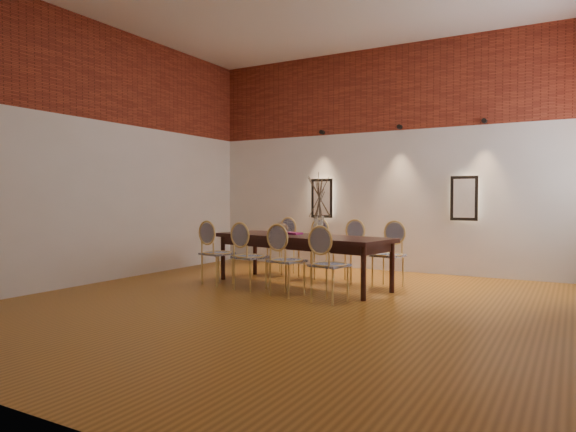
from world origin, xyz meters
The scene contains 24 objects.
floor centered at (0.00, 0.00, -0.01)m, with size 7.00×7.00×0.02m, color #9B601D.
wall_back centered at (0.00, 3.55, 2.00)m, with size 7.00×0.10×4.00m, color silver.
wall_front centered at (0.00, -3.55, 2.00)m, with size 7.00×0.10×4.00m, color silver.
wall_left centered at (-3.55, 0.00, 2.00)m, with size 0.10×7.00×4.00m, color silver.
brick_band_back centered at (0.00, 3.48, 3.25)m, with size 7.00×0.02×1.50m, color maroon.
brick_band_left centered at (-3.48, 0.00, 3.25)m, with size 0.02×7.00×1.50m, color maroon.
niche_left centered at (-1.30, 3.45, 1.30)m, with size 0.36×0.06×0.66m, color #FFEAC6.
niche_right centered at (1.30, 3.45, 1.30)m, with size 0.36×0.06×0.66m, color #FFEAC6.
spot_fixture_left centered at (-1.30, 3.42, 2.55)m, with size 0.08×0.08×0.10m, color black.
spot_fixture_mid centered at (0.20, 3.42, 2.55)m, with size 0.08×0.08×0.10m, color black.
spot_fixture_right centered at (1.60, 3.42, 2.55)m, with size 0.08×0.08×0.10m, color black.
dining_table centered at (-0.64, 1.33, 0.38)m, with size 2.78×0.89×0.75m, color black.
chair_near_a centered at (-1.80, 0.81, 0.47)m, with size 0.44×0.44×0.94m, color #E4C26C, non-canonical shape.
chair_near_b centered at (-1.12, 0.68, 0.47)m, with size 0.44×0.44×0.94m, color #E4C26C, non-canonical shape.
chair_near_c centered at (-0.43, 0.55, 0.47)m, with size 0.44×0.44×0.94m, color #E4C26C, non-canonical shape.
chair_near_d centered at (0.25, 0.41, 0.47)m, with size 0.44×0.44×0.94m, color #E4C26C, non-canonical shape.
chair_far_a centered at (-1.52, 2.24, 0.47)m, with size 0.44×0.44×0.94m, color #E4C26C, non-canonical shape.
chair_far_b centered at (-0.84, 2.11, 0.47)m, with size 0.44×0.44×0.94m, color #E4C26C, non-canonical shape.
chair_far_c centered at (-0.16, 1.97, 0.47)m, with size 0.44×0.44×0.94m, color #E4C26C, non-canonical shape.
chair_far_d centered at (0.53, 1.84, 0.47)m, with size 0.44×0.44×0.94m, color #E4C26C, non-canonical shape.
vase centered at (-0.31, 1.26, 0.90)m, with size 0.14×0.14×0.30m, color silver.
dried_branches centered at (-0.31, 1.26, 1.35)m, with size 0.50×0.50×0.70m, color brown, non-canonical shape.
bowl centered at (-1.00, 1.35, 0.84)m, with size 0.24×0.24×0.18m, color brown.
book centered at (-0.86, 1.47, 0.77)m, with size 0.26×0.18×0.03m, color #88194F.
Camera 1 is at (2.92, -5.39, 1.30)m, focal length 32.00 mm.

